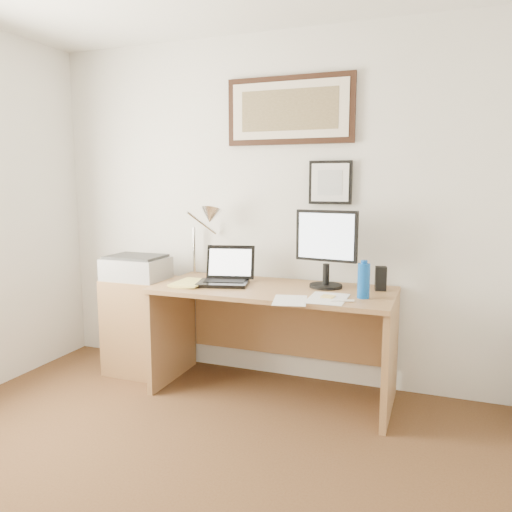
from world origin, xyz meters
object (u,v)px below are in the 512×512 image
at_px(water_bottle, 364,281).
at_px(lcd_monitor, 326,245).
at_px(side_cabinet, 143,325).
at_px(laptop, 226,276).
at_px(desk, 277,319).
at_px(book, 177,282).
at_px(printer, 136,267).

bearing_deg(water_bottle, lcd_monitor, 142.64).
distance_m(side_cabinet, water_bottle, 1.76).
bearing_deg(lcd_monitor, side_cabinet, -176.55).
xyz_separation_m(side_cabinet, laptop, (0.72, -0.04, 0.44)).
bearing_deg(lcd_monitor, laptop, -169.89).
bearing_deg(water_bottle, desk, 164.65).
bearing_deg(book, printer, 163.01).
bearing_deg(book, laptop, 19.59).
distance_m(side_cabinet, lcd_monitor, 1.55).
distance_m(laptop, lcd_monitor, 0.73).
height_order(book, printer, printer).
relative_size(water_bottle, lcd_monitor, 0.41).
height_order(water_bottle, printer, water_bottle).
distance_m(book, desk, 0.74).
bearing_deg(lcd_monitor, water_bottle, -37.36).
height_order(water_bottle, laptop, laptop).
xyz_separation_m(side_cabinet, water_bottle, (1.68, -0.13, 0.49)).
bearing_deg(printer, water_bottle, -3.74).
bearing_deg(laptop, side_cabinet, 177.06).
distance_m(water_bottle, laptop, 0.97).
relative_size(book, printer, 0.64).
height_order(desk, printer, printer).
bearing_deg(side_cabinet, printer, -137.20).
xyz_separation_m(water_bottle, laptop, (-0.96, 0.10, -0.05)).
bearing_deg(desk, water_bottle, -15.35).
relative_size(desk, printer, 3.64).
bearing_deg(printer, laptop, -1.21).
distance_m(side_cabinet, book, 0.58).
bearing_deg(desk, book, -164.54).
relative_size(laptop, lcd_monitor, 0.75).
bearing_deg(lcd_monitor, book, -166.77).
relative_size(water_bottle, book, 0.76).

